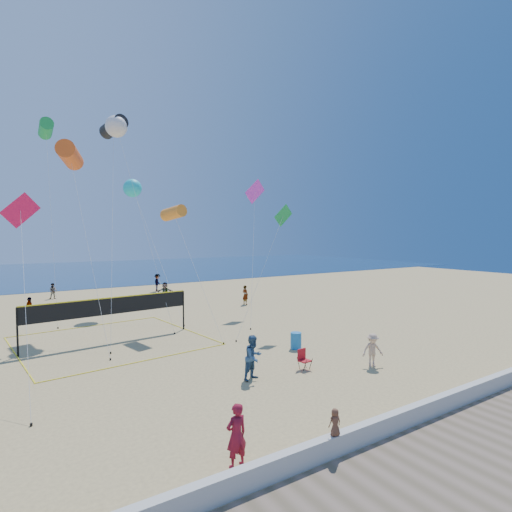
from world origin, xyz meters
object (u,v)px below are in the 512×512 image
camp_chair (303,358)px  volleyball_net (111,311)px  woman (236,435)px  trash_barrel (296,341)px

camp_chair → volleyball_net: size_ratio=0.10×
camp_chair → volleyball_net: 11.65m
woman → trash_barrel: bearing=-140.5°
trash_barrel → camp_chair: bearing=-122.5°
woman → camp_chair: size_ratio=1.67×
woman → camp_chair: woman is taller
camp_chair → volleyball_net: volleyball_net is taller
trash_barrel → woman: bearing=-136.4°
camp_chair → trash_barrel: bearing=50.4°
woman → camp_chair: bearing=-146.0°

